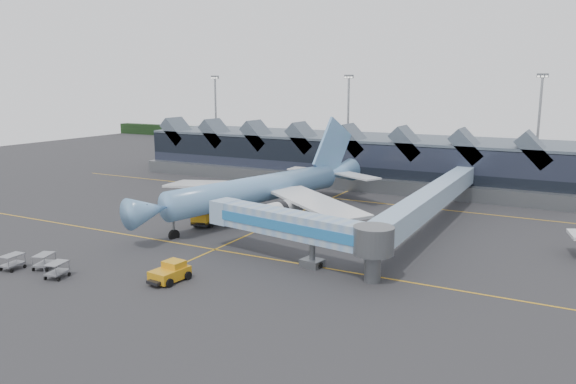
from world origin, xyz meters
The scene contains 10 objects.
ground centered at (0.00, 0.00, 0.00)m, with size 260.00×260.00×0.00m, color #29292C.
taxi_stripes centered at (0.00, 10.00, 0.01)m, with size 120.00×60.00×0.01m.
tree_line_far centered at (0.00, 110.00, 2.00)m, with size 260.00×4.00×4.00m, color black.
terminal centered at (-5.07, 47.35, 4.88)m, with size 90.00×22.25×12.52m.
light_masts centered at (21.00, 62.80, 12.49)m, with size 132.40×42.56×22.45m.
main_airliner centered at (-3.64, 10.38, 4.42)m, with size 39.56×46.32×15.05m.
jet_bridge centered at (12.61, -8.09, 4.27)m, with size 24.72×7.63×6.04m.
fuel_truck centered at (-8.60, 3.56, 1.85)m, with size 4.17×9.93×3.30m.
pushback_tug centered at (2.46, -19.45, 0.91)m, with size 3.24×4.77×2.02m.
baggage_carts centered at (-12.23, -24.11, 0.95)m, with size 8.55×4.48×1.69m.
Camera 1 is at (39.91, -63.07, 20.50)m, focal length 35.00 mm.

